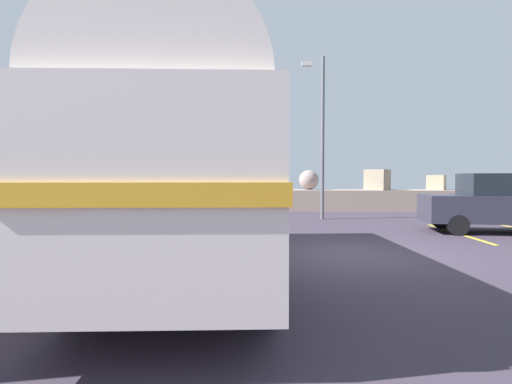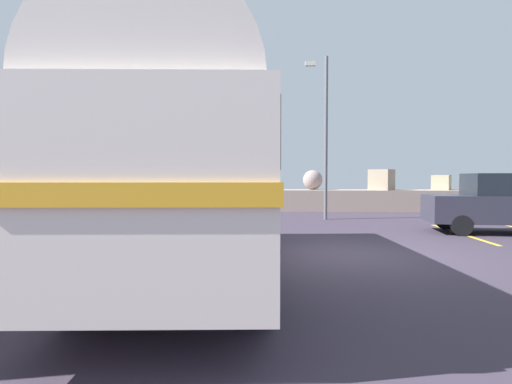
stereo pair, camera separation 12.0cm
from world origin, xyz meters
name	(u,v)px [view 1 (the left image)]	position (x,y,z in m)	size (l,w,h in m)	color
ground	(350,255)	(0.00, 0.00, 0.01)	(32.00, 26.00, 0.02)	#39303E
breakwater	(301,197)	(-0.26, 11.78, 0.72)	(31.36, 2.27, 2.46)	#A38D80
vintage_coach	(199,162)	(-3.11, -1.65, 2.05)	(3.06, 8.74, 3.70)	black
parked_car_nearest	(495,202)	(5.21, 3.68, 0.97)	(4.25, 2.11, 1.86)	black
lamp_post	(321,129)	(0.23, 7.54, 3.76)	(0.89, 0.87, 6.69)	#5B5B60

